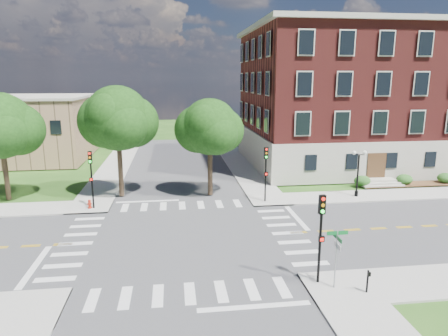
{
  "coord_description": "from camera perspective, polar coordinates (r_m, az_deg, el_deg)",
  "views": [
    {
      "loc": [
        -0.64,
        -25.59,
        10.68
      ],
      "look_at": [
        3.62,
        7.23,
        3.2
      ],
      "focal_mm": 32.0,
      "sensor_mm": 36.0,
      "label": 1
    }
  ],
  "objects": [
    {
      "name": "fire_hydrant",
      "position": [
        34.99,
        -18.65,
        -4.93
      ],
      "size": [
        0.35,
        0.35,
        0.75
      ],
      "color": "#A41C0C",
      "rests_on": "ground"
    },
    {
      "name": "traffic_signal_se",
      "position": [
        21.28,
        13.68,
        -8.26
      ],
      "size": [
        0.34,
        0.39,
        4.8
      ],
      "color": "black",
      "rests_on": "ground"
    },
    {
      "name": "push_button_post",
      "position": [
        21.96,
        19.85,
        -14.83
      ],
      "size": [
        0.14,
        0.21,
        1.2
      ],
      "color": "black",
      "rests_on": "ground"
    },
    {
      "name": "traffic_signal_nw",
      "position": [
        34.25,
        -18.45,
        -0.57
      ],
      "size": [
        0.34,
        0.38,
        4.8
      ],
      "color": "black",
      "rests_on": "ground"
    },
    {
      "name": "road_ns",
      "position": [
        27.73,
        -5.59,
        -9.96
      ],
      "size": [
        12.0,
        90.0,
        0.01
      ],
      "primitive_type": "cube",
      "color": "#3D3D3F",
      "rests_on": "ground"
    },
    {
      "name": "traffic_signal_ne",
      "position": [
        34.51,
        5.99,
        0.13
      ],
      "size": [
        0.36,
        0.41,
        4.8
      ],
      "color": "black",
      "rests_on": "ground"
    },
    {
      "name": "road_ew",
      "position": [
        27.73,
        -5.59,
        -9.97
      ],
      "size": [
        90.0,
        12.0,
        0.01
      ],
      "primitive_type": "cube",
      "color": "#3D3D3F",
      "rests_on": "ground"
    },
    {
      "name": "street_sign_pole",
      "position": [
        21.28,
        15.8,
        -10.94
      ],
      "size": [
        1.1,
        1.1,
        3.1
      ],
      "color": "gray",
      "rests_on": "ground"
    },
    {
      "name": "tree_d",
      "position": [
        35.81,
        -2.05,
        5.87
      ],
      "size": [
        5.06,
        5.06,
        8.83
      ],
      "color": "#2E2317",
      "rests_on": "ground"
    },
    {
      "name": "tree_b",
      "position": [
        39.33,
        -29.36,
        5.27
      ],
      "size": [
        5.69,
        5.69,
        9.42
      ],
      "color": "#2E2317",
      "rests_on": "ground"
    },
    {
      "name": "sidewalk_ne",
      "position": [
        45.25,
        13.56,
        -1.2
      ],
      "size": [
        34.0,
        34.0,
        0.12
      ],
      "color": "#9E9B93",
      "rests_on": "ground"
    },
    {
      "name": "tree_c",
      "position": [
        36.58,
        -14.98,
        6.85
      ],
      "size": [
        5.74,
        5.74,
        9.97
      ],
      "color": "#2E2317",
      "rests_on": "ground"
    },
    {
      "name": "main_building",
      "position": [
        53.63,
        20.24,
        9.47
      ],
      "size": [
        30.6,
        22.4,
        16.5
      ],
      "color": "#B8B3A2",
      "rests_on": "ground"
    },
    {
      "name": "twin_lamp_west",
      "position": [
        37.96,
        18.6,
        -0.35
      ],
      "size": [
        1.36,
        0.36,
        4.23
      ],
      "color": "black",
      "rests_on": "ground"
    },
    {
      "name": "secondary_building",
      "position": [
        59.89,
        -28.37,
        5.08
      ],
      "size": [
        20.4,
        15.4,
        8.3
      ],
      "color": "#9C7856",
      "rests_on": "ground"
    },
    {
      "name": "ground",
      "position": [
        27.73,
        -5.59,
        -9.98
      ],
      "size": [
        160.0,
        160.0,
        0.0
      ],
      "primitive_type": "plane",
      "color": "#214814",
      "rests_on": "ground"
    },
    {
      "name": "shrub_row",
      "position": [
        46.93,
        28.98,
        -2.05
      ],
      "size": [
        18.0,
        2.0,
        1.3
      ],
      "primitive_type": null,
      "color": "#214D19",
      "rests_on": "ground"
    },
    {
      "name": "stop_bar_east",
      "position": [
        31.94,
        10.32,
        -7.01
      ],
      "size": [
        0.4,
        5.5,
        0.0
      ],
      "primitive_type": "cube",
      "color": "silver",
      "rests_on": "ground"
    },
    {
      "name": "crosswalk_east",
      "position": [
        28.81,
        9.06,
        -9.19
      ],
      "size": [
        2.2,
        10.2,
        0.02
      ],
      "primitive_type": null,
      "color": "silver",
      "rests_on": "ground"
    },
    {
      "name": "sidewalk_nw",
      "position": [
        44.81,
        -26.37,
        -2.33
      ],
      "size": [
        34.0,
        34.0,
        0.12
      ],
      "color": "#9E9B93",
      "rests_on": "ground"
    }
  ]
}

